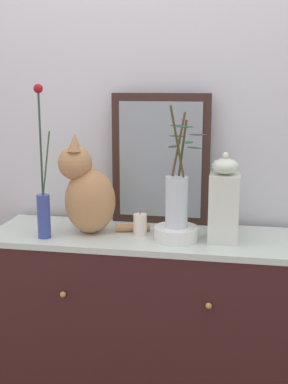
% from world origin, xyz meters
% --- Properties ---
extents(wall_back, '(4.40, 0.08, 2.60)m').
position_xyz_m(wall_back, '(0.00, 0.28, 1.30)').
color(wall_back, silver).
rests_on(wall_back, ground_plane).
extents(sideboard, '(1.29, 0.44, 0.89)m').
position_xyz_m(sideboard, '(0.00, -0.00, 0.45)').
color(sideboard, '#391919').
rests_on(sideboard, ground_plane).
extents(mirror_leaning, '(0.43, 0.03, 0.57)m').
position_xyz_m(mirror_leaning, '(0.04, 0.19, 1.18)').
color(mirror_leaning, '#372019').
rests_on(mirror_leaning, sideboard).
extents(cat_sitting, '(0.37, 0.23, 0.41)m').
position_xyz_m(cat_sitting, '(-0.23, -0.02, 1.07)').
color(cat_sitting, '#B68151').
rests_on(cat_sitting, sideboard).
extents(vase_slim_green, '(0.07, 0.05, 0.61)m').
position_xyz_m(vase_slim_green, '(-0.39, -0.12, 1.04)').
color(vase_slim_green, '#354790').
rests_on(vase_slim_green, sideboard).
extents(bowl_porcelain, '(0.18, 0.18, 0.05)m').
position_xyz_m(bowl_porcelain, '(0.14, -0.05, 0.92)').
color(bowl_porcelain, white).
rests_on(bowl_porcelain, sideboard).
extents(vase_glass_clear, '(0.16, 0.20, 0.48)m').
position_xyz_m(vase_glass_clear, '(0.14, -0.05, 1.07)').
color(vase_glass_clear, silver).
rests_on(vase_glass_clear, bowl_porcelain).
extents(jar_lidded_porcelain, '(0.12, 0.12, 0.36)m').
position_xyz_m(jar_lidded_porcelain, '(0.32, -0.03, 1.05)').
color(jar_lidded_porcelain, silver).
rests_on(jar_lidded_porcelain, sideboard).
extents(candle_pillar, '(0.06, 0.06, 0.10)m').
position_xyz_m(candle_pillar, '(-0.01, -0.01, 0.94)').
color(candle_pillar, '#F1DFCB').
rests_on(candle_pillar, sideboard).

